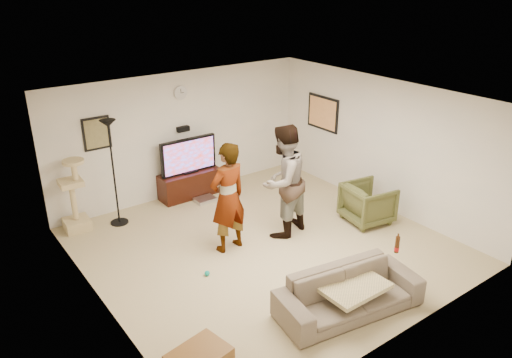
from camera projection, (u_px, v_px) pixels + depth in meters
floor at (265, 246)px, 8.36m from camera, size 5.50×5.50×0.02m
ceiling at (266, 99)px, 7.38m from camera, size 5.50×5.50×0.02m
wall_back at (182, 134)px, 9.91m from camera, size 5.50×0.04×2.50m
wall_front at (408, 251)px, 5.83m from camera, size 5.50×0.04×2.50m
wall_left at (96, 227)px, 6.37m from camera, size 0.04×5.50×2.50m
wall_right at (382, 144)px, 9.37m from camera, size 0.04×5.50×2.50m
wall_clock at (180, 93)px, 9.56m from camera, size 0.26×0.04×0.26m
wall_speaker at (183, 129)px, 9.81m from camera, size 0.25×0.10×0.10m
picture_back at (97, 133)px, 8.83m from camera, size 0.42×0.03×0.52m
picture_right at (323, 113)px, 10.45m from camera, size 0.03×0.78×0.62m
tv_stand at (190, 184)px, 10.11m from camera, size 1.26×0.45×0.53m
console_box at (205, 199)px, 9.96m from camera, size 0.40×0.30×0.07m
tv at (188, 155)px, 9.87m from camera, size 1.19×0.08×0.71m
tv_screen at (190, 156)px, 9.83m from camera, size 1.10×0.01×0.62m
floor_lamp at (114, 174)px, 8.74m from camera, size 0.32×0.32×1.95m
cat_tree at (73, 195)px, 8.64m from camera, size 0.45×0.45×1.33m
person_left at (228, 198)px, 7.94m from camera, size 0.72×0.51×1.85m
person_right at (283, 181)px, 8.40m from camera, size 1.11×0.96×1.97m
sofa at (349, 292)px, 6.67m from camera, size 2.11×1.10×0.59m
throw_blanket at (351, 285)px, 6.65m from camera, size 0.90×0.70×0.06m
beer_bottle at (397, 245)px, 7.01m from camera, size 0.06×0.06×0.25m
armchair at (368, 203)px, 9.05m from camera, size 0.92×0.90×0.73m
toy_ball at (207, 273)px, 7.54m from camera, size 0.08×0.08×0.08m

